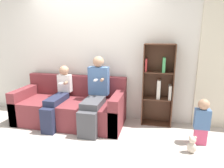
# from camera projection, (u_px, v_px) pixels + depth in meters

# --- Properties ---
(ground_plane) EXTENTS (14.00, 14.00, 0.00)m
(ground_plane) POSITION_uv_depth(u_px,v_px,m) (74.00, 136.00, 3.39)
(ground_plane) COLOR #BCB2A8
(back_wall) EXTENTS (10.00, 0.06, 2.55)m
(back_wall) POSITION_uv_depth(u_px,v_px,m) (92.00, 55.00, 4.05)
(back_wall) COLOR silver
(back_wall) RESTS_ON ground_plane
(curtain_panel) EXTENTS (0.74, 0.04, 2.26)m
(curtain_panel) POSITION_uv_depth(u_px,v_px,m) (220.00, 67.00, 3.50)
(curtain_panel) COLOR beige
(curtain_panel) RESTS_ON ground_plane
(couch) EXTENTS (2.07, 0.88, 0.88)m
(couch) POSITION_uv_depth(u_px,v_px,m) (71.00, 108.00, 3.89)
(couch) COLOR maroon
(couch) RESTS_ON ground_plane
(adult_seated) EXTENTS (0.38, 0.85, 1.30)m
(adult_seated) POSITION_uv_depth(u_px,v_px,m) (95.00, 93.00, 3.61)
(adult_seated) COLOR #47474C
(adult_seated) RESTS_ON ground_plane
(child_seated) EXTENTS (0.27, 0.87, 1.09)m
(child_seated) POSITION_uv_depth(u_px,v_px,m) (58.00, 96.00, 3.74)
(child_seated) COLOR #232842
(child_seated) RESTS_ON ground_plane
(toddler_standing) EXTENTS (0.23, 0.17, 0.74)m
(toddler_standing) POSITION_uv_depth(u_px,v_px,m) (202.00, 121.00, 3.09)
(toddler_standing) COLOR #DB4C75
(toddler_standing) RESTS_ON ground_plane
(bookshelf) EXTENTS (0.55, 0.28, 1.53)m
(bookshelf) POSITION_uv_depth(u_px,v_px,m) (159.00, 84.00, 3.73)
(bookshelf) COLOR #4C2D1E
(bookshelf) RESTS_ON ground_plane
(teddy_bear) EXTENTS (0.13, 0.11, 0.27)m
(teddy_bear) POSITION_uv_depth(u_px,v_px,m) (192.00, 145.00, 2.90)
(teddy_bear) COLOR beige
(teddy_bear) RESTS_ON ground_plane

